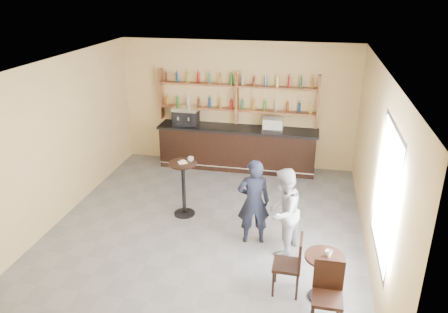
% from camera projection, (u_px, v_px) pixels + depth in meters
% --- Properties ---
extents(floor, '(7.00, 7.00, 0.00)m').
position_uv_depth(floor, '(206.00, 230.00, 8.56)').
color(floor, slate).
rests_on(floor, ground).
extents(ceiling, '(7.00, 7.00, 0.00)m').
position_uv_depth(ceiling, '(203.00, 66.00, 7.36)').
color(ceiling, white).
rests_on(ceiling, wall_back).
extents(wall_back, '(7.00, 0.00, 7.00)m').
position_uv_depth(wall_back, '(238.00, 105.00, 11.14)').
color(wall_back, '#E0BF7F').
rests_on(wall_back, floor).
extents(wall_front, '(7.00, 0.00, 7.00)m').
position_uv_depth(wall_front, '(127.00, 269.00, 4.78)').
color(wall_front, '#E0BF7F').
rests_on(wall_front, floor).
extents(wall_left, '(0.00, 7.00, 7.00)m').
position_uv_depth(wall_left, '(56.00, 143.00, 8.52)').
color(wall_left, '#E0BF7F').
rests_on(wall_left, floor).
extents(wall_right, '(0.00, 7.00, 7.00)m').
position_uv_depth(wall_right, '(376.00, 167.00, 7.40)').
color(wall_right, '#E0BF7F').
rests_on(wall_right, floor).
extents(window_pane, '(0.00, 2.00, 2.00)m').
position_uv_depth(window_pane, '(386.00, 193.00, 6.27)').
color(window_pane, white).
rests_on(window_pane, wall_right).
extents(window_frame, '(0.04, 1.70, 2.10)m').
position_uv_depth(window_frame, '(386.00, 193.00, 6.27)').
color(window_frame, black).
rests_on(window_frame, wall_right).
extents(shelf_unit, '(4.00, 0.26, 1.40)m').
position_uv_depth(shelf_unit, '(237.00, 98.00, 10.94)').
color(shelf_unit, brown).
rests_on(shelf_unit, wall_back).
extents(liquor_bottles, '(3.68, 0.10, 1.00)m').
position_uv_depth(liquor_bottles, '(237.00, 91.00, 10.88)').
color(liquor_bottles, '#8C5919').
rests_on(liquor_bottles, shelf_unit).
extents(bar_counter, '(4.04, 0.79, 1.09)m').
position_uv_depth(bar_counter, '(237.00, 148.00, 11.20)').
color(bar_counter, black).
rests_on(bar_counter, floor).
extents(espresso_machine, '(0.66, 0.44, 0.46)m').
position_uv_depth(espresso_machine, '(186.00, 116.00, 11.17)').
color(espresso_machine, black).
rests_on(espresso_machine, bar_counter).
extents(pastry_case, '(0.54, 0.46, 0.30)m').
position_uv_depth(pastry_case, '(273.00, 124.00, 10.78)').
color(pastry_case, silver).
rests_on(pastry_case, bar_counter).
extents(pedestal_table, '(0.62, 0.62, 1.17)m').
position_uv_depth(pedestal_table, '(184.00, 189.00, 8.92)').
color(pedestal_table, black).
rests_on(pedestal_table, floor).
extents(napkin, '(0.24, 0.24, 0.00)m').
position_uv_depth(napkin, '(183.00, 162.00, 8.70)').
color(napkin, white).
rests_on(napkin, pedestal_table).
extents(donut, '(0.17, 0.17, 0.05)m').
position_uv_depth(donut, '(183.00, 162.00, 8.68)').
color(donut, '#D18A4C').
rests_on(donut, napkin).
extents(cup_pedestal, '(0.16, 0.16, 0.10)m').
position_uv_depth(cup_pedestal, '(191.00, 159.00, 8.74)').
color(cup_pedestal, white).
rests_on(cup_pedestal, pedestal_table).
extents(man_main, '(0.67, 0.51, 1.64)m').
position_uv_depth(man_main, '(254.00, 202.00, 7.90)').
color(man_main, black).
rests_on(man_main, floor).
extents(cafe_table, '(0.61, 0.61, 0.76)m').
position_uv_depth(cafe_table, '(323.00, 277.00, 6.59)').
color(cafe_table, black).
rests_on(cafe_table, floor).
extents(cup_cafe, '(0.14, 0.14, 0.10)m').
position_uv_depth(cup_cafe, '(329.00, 253.00, 6.42)').
color(cup_cafe, white).
rests_on(cup_cafe, cafe_table).
extents(chair_west, '(0.43, 0.43, 0.98)m').
position_uv_depth(chair_west, '(287.00, 264.00, 6.70)').
color(chair_west, black).
rests_on(chair_west, floor).
extents(chair_south, '(0.42, 0.42, 0.98)m').
position_uv_depth(chair_south, '(327.00, 298.00, 5.99)').
color(chair_south, black).
rests_on(chair_south, floor).
extents(patron_second, '(0.83, 0.93, 1.59)m').
position_uv_depth(patron_second, '(283.00, 212.00, 7.61)').
color(patron_second, '#AAA8AE').
rests_on(patron_second, floor).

